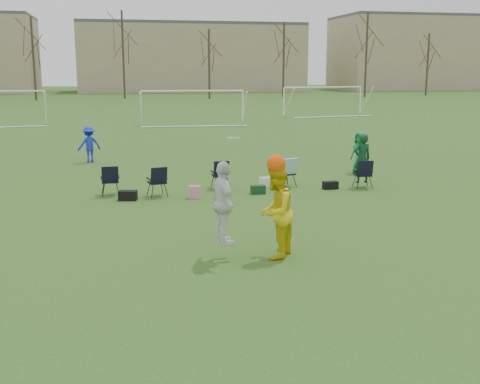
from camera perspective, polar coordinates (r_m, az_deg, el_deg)
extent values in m
plane|color=#30561B|center=(12.07, -3.66, -7.72)|extent=(260.00, 260.00, 0.00)
imported|color=#1B2ACC|center=(26.76, -14.12, 4.41)|extent=(1.15, 0.90, 1.56)
imported|color=#167D41|center=(23.70, 11.30, 3.70)|extent=(0.79, 0.93, 1.61)
imported|color=white|center=(12.57, -1.59, -1.09)|extent=(0.58, 1.09, 1.77)
imported|color=yellow|center=(12.80, 3.40, -1.90)|extent=(1.17, 1.23, 2.00)
sphere|color=#F04E0C|center=(12.60, 3.46, 2.65)|extent=(0.40, 0.40, 0.40)
cylinder|color=white|center=(12.35, -0.64, 5.18)|extent=(0.27, 0.27, 0.05)
imported|color=#0F391E|center=(20.85, 11.52, 3.13)|extent=(0.64, 0.45, 1.68)
cube|color=black|center=(18.85, -10.58, -0.32)|extent=(0.61, 0.43, 0.30)
cube|color=#C78099|center=(18.82, -4.34, -0.01)|extent=(0.37, 0.25, 0.40)
cube|color=#103D1B|center=(19.49, 1.72, 0.24)|extent=(0.46, 0.29, 0.28)
cube|color=white|center=(20.68, 2.50, 0.96)|extent=(0.46, 0.35, 0.32)
cylinder|color=silver|center=(21.08, 3.01, 1.13)|extent=(0.26, 0.26, 0.30)
cube|color=black|center=(20.48, 8.57, 0.64)|extent=(0.51, 0.28, 0.26)
cube|color=black|center=(19.67, -12.22, 1.09)|extent=(0.62, 0.62, 0.96)
cube|color=black|center=(19.23, -7.88, 1.01)|extent=(0.71, 0.71, 0.96)
cube|color=black|center=(20.34, -1.90, 1.70)|extent=(0.62, 0.62, 0.96)
cube|color=black|center=(20.68, 4.36, 1.84)|extent=(0.76, 0.76, 0.96)
cube|color=black|center=(20.84, 11.57, 1.70)|extent=(0.65, 0.65, 0.96)
cylinder|color=white|center=(45.93, -17.96, 7.62)|extent=(0.12, 0.12, 2.40)
cylinder|color=white|center=(43.66, -9.36, 7.84)|extent=(0.12, 0.12, 2.40)
cylinder|color=white|center=(44.09, 0.26, 8.03)|extent=(0.12, 0.12, 2.40)
cylinder|color=white|center=(43.66, -4.55, 9.54)|extent=(7.29, 0.63, 0.12)
cylinder|color=white|center=(50.80, 4.18, 8.48)|extent=(0.12, 0.12, 2.40)
cylinder|color=white|center=(54.18, 11.33, 8.49)|extent=(0.12, 0.12, 2.40)
cylinder|color=white|center=(52.34, 7.91, 9.81)|extent=(7.25, 1.13, 0.12)
cylinder|color=#382B21|center=(80.33, -18.99, 11.84)|extent=(0.28, 0.28, 10.20)
cylinder|color=#382B21|center=(82.81, -11.02, 12.64)|extent=(0.28, 0.28, 11.40)
cylinder|color=#382B21|center=(80.76, -2.94, 12.01)|extent=(0.28, 0.28, 9.00)
cylinder|color=#382B21|center=(86.07, 4.16, 12.38)|extent=(0.28, 0.28, 10.20)
cylinder|color=#382B21|center=(86.96, 11.88, 12.55)|extent=(0.28, 0.28, 11.40)
cylinder|color=#382B21|center=(94.50, 17.35, 11.46)|extent=(0.28, 0.28, 9.00)
cube|color=tan|center=(108.14, -4.74, 12.43)|extent=(38.00, 16.00, 11.00)
cube|color=tan|center=(121.31, 16.35, 12.40)|extent=(30.00, 16.00, 13.00)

